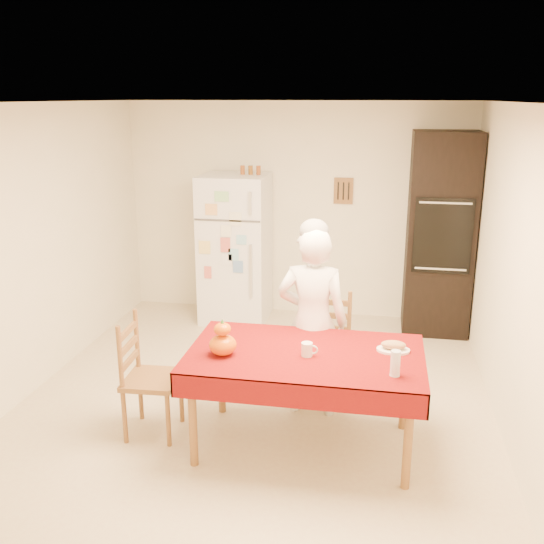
% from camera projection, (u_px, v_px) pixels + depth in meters
% --- Properties ---
extents(floor, '(4.50, 4.50, 0.00)m').
position_uv_depth(floor, '(258.00, 396.00, 5.35)').
color(floor, '#C5AD8E').
rests_on(floor, ground).
extents(room_shell, '(4.02, 4.52, 2.51)m').
position_uv_depth(room_shell, '(257.00, 215.00, 4.90)').
color(room_shell, white).
rests_on(room_shell, ground).
extents(refrigerator, '(0.75, 0.74, 1.70)m').
position_uv_depth(refrigerator, '(235.00, 249.00, 7.00)').
color(refrigerator, white).
rests_on(refrigerator, floor).
extents(oven_cabinet, '(0.70, 0.62, 2.20)m').
position_uv_depth(oven_cabinet, '(440.00, 234.00, 6.58)').
color(oven_cabinet, black).
rests_on(oven_cabinet, floor).
extents(dining_table, '(1.70, 1.00, 0.76)m').
position_uv_depth(dining_table, '(305.00, 361.00, 4.40)').
color(dining_table, brown).
rests_on(dining_table, floor).
extents(chair_far, '(0.45, 0.43, 0.95)m').
position_uv_depth(chair_far, '(326.00, 343.00, 5.20)').
color(chair_far, brown).
rests_on(chair_far, floor).
extents(chair_left, '(0.42, 0.44, 0.95)m').
position_uv_depth(chair_left, '(144.00, 372.00, 4.64)').
color(chair_left, brown).
rests_on(chair_left, floor).
extents(seated_woman, '(0.58, 0.39, 1.58)m').
position_uv_depth(seated_woman, '(312.00, 322.00, 4.89)').
color(seated_woman, white).
rests_on(seated_woman, floor).
extents(coffee_mug, '(0.08, 0.08, 0.10)m').
position_uv_depth(coffee_mug, '(307.00, 349.00, 4.31)').
color(coffee_mug, silver).
rests_on(coffee_mug, dining_table).
extents(pumpkin_lower, '(0.20, 0.20, 0.15)m').
position_uv_depth(pumpkin_lower, '(223.00, 345.00, 4.32)').
color(pumpkin_lower, '#EC5C05').
rests_on(pumpkin_lower, dining_table).
extents(pumpkin_upper, '(0.12, 0.12, 0.09)m').
position_uv_depth(pumpkin_upper, '(222.00, 329.00, 4.29)').
color(pumpkin_upper, '#EA4105').
rests_on(pumpkin_upper, pumpkin_lower).
extents(wine_glass, '(0.07, 0.07, 0.18)m').
position_uv_depth(wine_glass, '(395.00, 363.00, 3.99)').
color(wine_glass, silver).
rests_on(wine_glass, dining_table).
extents(bread_plate, '(0.24, 0.24, 0.02)m').
position_uv_depth(bread_plate, '(393.00, 350.00, 4.40)').
color(bread_plate, white).
rests_on(bread_plate, dining_table).
extents(bread_loaf, '(0.18, 0.10, 0.06)m').
position_uv_depth(bread_loaf, '(394.00, 345.00, 4.39)').
color(bread_loaf, tan).
rests_on(bread_loaf, bread_plate).
extents(spice_jar_left, '(0.05, 0.05, 0.10)m').
position_uv_depth(spice_jar_left, '(243.00, 170.00, 6.78)').
color(spice_jar_left, '#974B1B').
rests_on(spice_jar_left, refrigerator).
extents(spice_jar_mid, '(0.05, 0.05, 0.10)m').
position_uv_depth(spice_jar_mid, '(251.00, 170.00, 6.76)').
color(spice_jar_mid, brown).
rests_on(spice_jar_mid, refrigerator).
extents(spice_jar_right, '(0.05, 0.05, 0.10)m').
position_uv_depth(spice_jar_right, '(258.00, 170.00, 6.75)').
color(spice_jar_right, brown).
rests_on(spice_jar_right, refrigerator).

